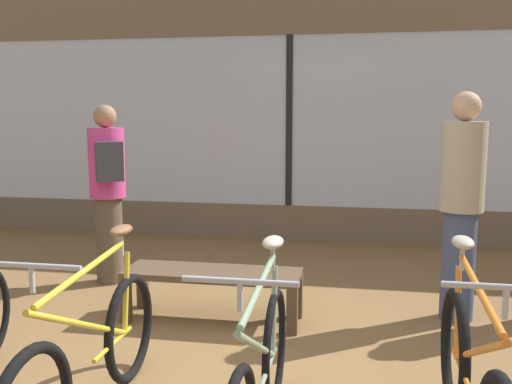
# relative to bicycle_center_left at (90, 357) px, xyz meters

# --- Properties ---
(shop_back_wall) EXTENTS (12.00, 0.08, 3.20)m
(shop_back_wall) POSITION_rel_bicycle_center_left_xyz_m (0.48, 4.60, 1.27)
(shop_back_wall) COLOR #7A664C
(shop_back_wall) RESTS_ON ground_plane
(bicycle_center_left) EXTENTS (0.46, 1.74, 1.01)m
(bicycle_center_left) POSITION_rel_bicycle_center_left_xyz_m (0.00, 0.00, 0.00)
(bicycle_center_left) COLOR black
(bicycle_center_left) RESTS_ON ground_plane
(bicycle_center_right) EXTENTS (0.46, 1.66, 1.02)m
(bicycle_center_right) POSITION_rel_bicycle_center_left_xyz_m (0.93, -0.11, 0.01)
(bicycle_center_right) COLOR black
(bicycle_center_right) RESTS_ON ground_plane
(display_bench) EXTENTS (1.40, 0.44, 0.41)m
(display_bench) POSITION_rel_bicycle_center_left_xyz_m (0.24, 1.60, -0.04)
(display_bench) COLOR brown
(display_bench) RESTS_ON ground_plane
(customer_by_window) EXTENTS (0.48, 0.48, 1.81)m
(customer_by_window) POSITION_rel_bicycle_center_left_xyz_m (2.16, 1.98, 0.59)
(customer_by_window) COLOR #424C6B
(customer_by_window) RESTS_ON ground_plane
(customer_mid_floor) EXTENTS (0.50, 0.56, 1.72)m
(customer_mid_floor) POSITION_rel_bicycle_center_left_xyz_m (-0.99, 2.40, 0.56)
(customer_mid_floor) COLOR brown
(customer_mid_floor) RESTS_ON ground_plane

